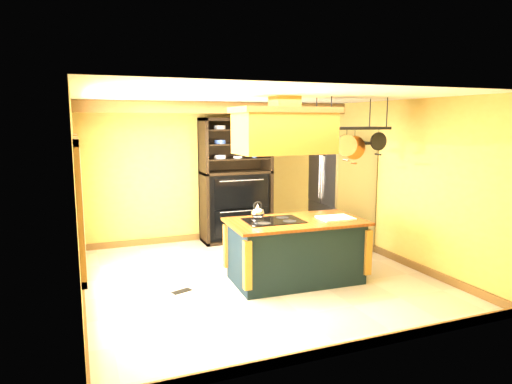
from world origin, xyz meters
TOP-DOWN VIEW (x-y plane):
  - floor at (0.00, 0.00)m, footprint 5.00×5.00m
  - ceiling at (0.00, 0.00)m, footprint 5.00×5.00m
  - wall_back at (0.00, 2.50)m, footprint 5.00×0.02m
  - wall_front at (0.00, -2.50)m, footprint 5.00×0.02m
  - wall_left at (-2.50, 0.00)m, footprint 0.02×5.00m
  - wall_right at (2.50, 0.00)m, footprint 0.02×5.00m
  - ceiling_beam at (0.00, 1.70)m, footprint 5.00×0.15m
  - window_near at (-2.47, -0.80)m, footprint 0.06×1.06m
  - window_far at (-2.47, 0.60)m, footprint 0.06×1.06m
  - kitchen_island at (0.47, -0.35)m, footprint 2.02×1.18m
  - range_hood at (0.27, -0.35)m, footprint 1.43×0.81m
  - pot_rack at (1.37, -0.35)m, footprint 1.12×0.53m
  - refrigerator at (2.06, 0.98)m, footprint 0.84×0.99m
  - hutch at (0.42, 2.24)m, footprint 1.37×0.62m
  - floor_register at (-1.21, -0.17)m, footprint 0.30×0.21m

SIDE VIEW (x-z plane):
  - floor at x=0.00m, z-range 0.00..0.00m
  - floor_register at x=-1.21m, z-range 0.00..0.01m
  - kitchen_island at x=0.47m, z-range -0.09..1.02m
  - hutch at x=0.42m, z-range -0.28..2.13m
  - refrigerator at x=2.06m, z-range -0.02..1.92m
  - wall_back at x=0.00m, z-range 0.00..2.70m
  - wall_front at x=0.00m, z-range 0.00..2.70m
  - wall_left at x=-2.50m, z-range 0.00..2.70m
  - wall_right at x=2.50m, z-range 0.00..2.70m
  - window_near at x=-2.47m, z-range 0.62..2.18m
  - window_far at x=-2.47m, z-range 0.62..2.18m
  - pot_rack at x=1.37m, z-range 1.70..2.63m
  - range_hood at x=0.27m, z-range 1.85..2.65m
  - ceiling_beam at x=0.00m, z-range 2.49..2.69m
  - ceiling at x=0.00m, z-range 2.70..2.70m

